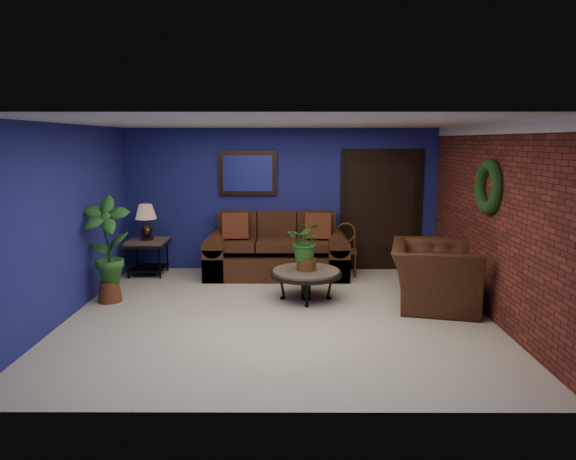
{
  "coord_description": "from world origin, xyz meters",
  "views": [
    {
      "loc": [
        0.13,
        -6.53,
        2.28
      ],
      "look_at": [
        0.11,
        0.55,
        1.05
      ],
      "focal_mm": 32.0,
      "sensor_mm": 36.0,
      "label": 1
    }
  ],
  "objects_px": {
    "end_table": "(148,248)",
    "coffee_table": "(306,274)",
    "armchair": "(434,275)",
    "sofa": "(277,254)",
    "side_chair": "(346,246)",
    "table_lamp": "(146,218)"
  },
  "relations": [
    {
      "from": "coffee_table",
      "to": "end_table",
      "type": "bearing_deg",
      "value": 152.56
    },
    {
      "from": "table_lamp",
      "to": "sofa",
      "type": "bearing_deg",
      "value": 1.04
    },
    {
      "from": "table_lamp",
      "to": "armchair",
      "type": "relative_size",
      "value": 0.44
    },
    {
      "from": "end_table",
      "to": "coffee_table",
      "type": "bearing_deg",
      "value": -27.44
    },
    {
      "from": "end_table",
      "to": "armchair",
      "type": "relative_size",
      "value": 0.5
    },
    {
      "from": "coffee_table",
      "to": "end_table",
      "type": "relative_size",
      "value": 1.53
    },
    {
      "from": "end_table",
      "to": "table_lamp",
      "type": "xyz_separation_m",
      "value": [
        0.0,
        0.0,
        0.52
      ]
    },
    {
      "from": "coffee_table",
      "to": "armchair",
      "type": "relative_size",
      "value": 0.77
    },
    {
      "from": "sofa",
      "to": "side_chair",
      "type": "bearing_deg",
      "value": 1.21
    },
    {
      "from": "end_table",
      "to": "table_lamp",
      "type": "distance_m",
      "value": 0.52
    },
    {
      "from": "armchair",
      "to": "end_table",
      "type": "bearing_deg",
      "value": 82.95
    },
    {
      "from": "sofa",
      "to": "coffee_table",
      "type": "height_order",
      "value": "sofa"
    },
    {
      "from": "table_lamp",
      "to": "end_table",
      "type": "bearing_deg",
      "value": 0.0
    },
    {
      "from": "coffee_table",
      "to": "end_table",
      "type": "xyz_separation_m",
      "value": [
        -2.67,
        1.39,
        0.09
      ]
    },
    {
      "from": "side_chair",
      "to": "armchair",
      "type": "bearing_deg",
      "value": -53.53
    },
    {
      "from": "table_lamp",
      "to": "armchair",
      "type": "distance_m",
      "value": 4.78
    },
    {
      "from": "end_table",
      "to": "side_chair",
      "type": "distance_m",
      "value": 3.4
    },
    {
      "from": "sofa",
      "to": "side_chair",
      "type": "height_order",
      "value": "sofa"
    },
    {
      "from": "sofa",
      "to": "end_table",
      "type": "distance_m",
      "value": 2.22
    },
    {
      "from": "end_table",
      "to": "armchair",
      "type": "height_order",
      "value": "armchair"
    },
    {
      "from": "sofa",
      "to": "table_lamp",
      "type": "height_order",
      "value": "table_lamp"
    },
    {
      "from": "side_chair",
      "to": "armchair",
      "type": "xyz_separation_m",
      "value": [
        1.05,
        -1.7,
        -0.07
      ]
    }
  ]
}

